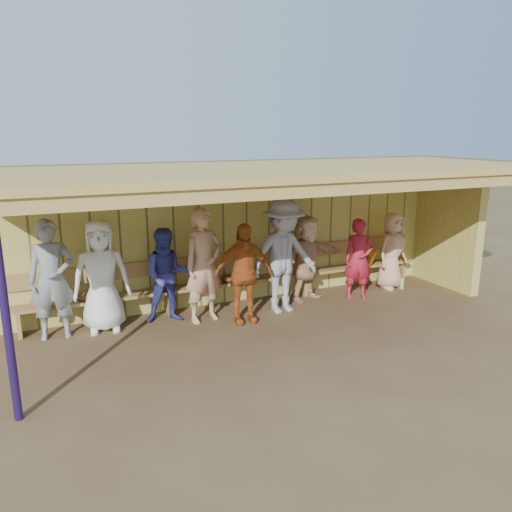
{
  "coord_description": "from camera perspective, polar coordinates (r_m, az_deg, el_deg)",
  "views": [
    {
      "loc": [
        -3.24,
        -6.83,
        3.01
      ],
      "look_at": [
        0.0,
        0.35,
        1.05
      ],
      "focal_mm": 35.0,
      "sensor_mm": 36.0,
      "label": 1
    }
  ],
  "objects": [
    {
      "name": "ground",
      "position": [
        8.13,
        1.02,
        -7.74
      ],
      "size": [
        90.0,
        90.0,
        0.0
      ],
      "primitive_type": "plane",
      "color": "brown",
      "rests_on": "ground"
    },
    {
      "name": "player_a",
      "position": [
        7.92,
        -22.31,
        -2.52
      ],
      "size": [
        0.69,
        0.48,
        1.81
      ],
      "primitive_type": "imported",
      "rotation": [
        0.0,
        0.0,
        -0.07
      ],
      "color": "gray",
      "rests_on": "ground"
    },
    {
      "name": "player_b",
      "position": [
        7.98,
        -17.26,
        -2.22
      ],
      "size": [
        0.9,
        0.64,
        1.74
      ],
      "primitive_type": "imported",
      "rotation": [
        0.0,
        0.0,
        -0.1
      ],
      "color": "white",
      "rests_on": "ground"
    },
    {
      "name": "player_c",
      "position": [
        8.13,
        -10.09,
        -2.22
      ],
      "size": [
        0.84,
        0.71,
        1.55
      ],
      "primitive_type": "imported",
      "rotation": [
        0.0,
        0.0,
        -0.18
      ],
      "color": "#363994",
      "rests_on": "ground"
    },
    {
      "name": "player_d",
      "position": [
        7.98,
        -1.49,
        -2.0
      ],
      "size": [
        0.98,
        0.46,
        1.63
      ],
      "primitive_type": "imported",
      "rotation": [
        0.0,
        0.0,
        -0.07
      ],
      "color": "#B5531D",
      "rests_on": "ground"
    },
    {
      "name": "player_e",
      "position": [
        8.41,
        3.14,
        -0.03
      ],
      "size": [
        1.31,
        0.81,
        1.95
      ],
      "primitive_type": "imported",
      "rotation": [
        0.0,
        0.0,
        0.07
      ],
      "color": "#9B98A1",
      "rests_on": "ground"
    },
    {
      "name": "player_f",
      "position": [
        9.12,
        5.83,
        -0.18
      ],
      "size": [
        1.54,
        0.87,
        1.58
      ],
      "primitive_type": "imported",
      "rotation": [
        0.0,
        0.0,
        0.29
      ],
      "color": "#DDA87C",
      "rests_on": "ground"
    },
    {
      "name": "player_g",
      "position": [
        9.33,
        11.66,
        -0.36
      ],
      "size": [
        0.64,
        0.53,
        1.49
      ],
      "primitive_type": "imported",
      "rotation": [
        0.0,
        0.0,
        -0.36
      ],
      "color": "#B91D31",
      "rests_on": "ground"
    },
    {
      "name": "player_h",
      "position": [
        10.11,
        15.27,
        0.59
      ],
      "size": [
        0.83,
        0.64,
        1.51
      ],
      "primitive_type": "imported",
      "rotation": [
        0.0,
        0.0,
        0.24
      ],
      "color": "#DFA47D",
      "rests_on": "ground"
    },
    {
      "name": "player_extra",
      "position": [
        8.04,
        -5.97,
        -1.08
      ],
      "size": [
        0.76,
        0.58,
        1.86
      ],
      "primitive_type": "imported",
      "rotation": [
        0.0,
        0.0,
        0.21
      ],
      "color": "tan",
      "rests_on": "ground"
    },
    {
      "name": "dugout_structure",
      "position": [
        8.44,
        1.47,
        5.02
      ],
      "size": [
        8.8,
        3.2,
        2.5
      ],
      "color": "#C8B755",
      "rests_on": "ground"
    },
    {
      "name": "bench",
      "position": [
        8.93,
        -2.02,
        -2.17
      ],
      "size": [
        7.6,
        0.34,
        0.93
      ],
      "color": "#AE864A",
      "rests_on": "ground"
    },
    {
      "name": "dugout_equipment",
      "position": [
        8.69,
        -4.1,
        -2.92
      ],
      "size": [
        6.27,
        0.62,
        0.8
      ],
      "color": "gold",
      "rests_on": "ground"
    }
  ]
}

